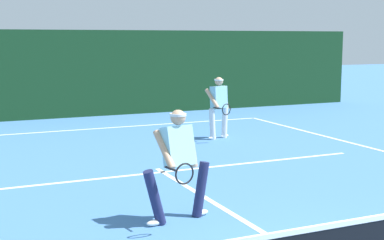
% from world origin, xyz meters
% --- Properties ---
extents(court_line_baseline_far, '(10.90, 0.10, 0.01)m').
position_xyz_m(court_line_baseline_far, '(0.00, 11.85, 0.00)').
color(court_line_baseline_far, white).
rests_on(court_line_baseline_far, ground_plane).
extents(court_line_service, '(8.88, 0.10, 0.01)m').
position_xyz_m(court_line_service, '(0.00, 6.09, 0.00)').
color(court_line_service, white).
rests_on(court_line_service, ground_plane).
extents(court_line_centre, '(0.10, 6.40, 0.01)m').
position_xyz_m(court_line_centre, '(0.00, 3.20, 0.00)').
color(court_line_centre, white).
rests_on(court_line_centre, ground_plane).
extents(player_near, '(1.12, 0.88, 1.63)m').
position_xyz_m(player_near, '(-0.86, 3.25, 0.89)').
color(player_near, '#1E234C').
rests_on(player_near, ground_plane).
extents(player_far, '(0.70, 0.89, 1.62)m').
position_xyz_m(player_far, '(2.68, 8.95, 0.89)').
color(player_far, silver).
rests_on(player_far, ground_plane).
extents(back_fence_windscreen, '(22.23, 0.12, 2.89)m').
position_xyz_m(back_fence_windscreen, '(0.00, 14.47, 1.45)').
color(back_fence_windscreen, '#153A1D').
rests_on(back_fence_windscreen, ground_plane).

